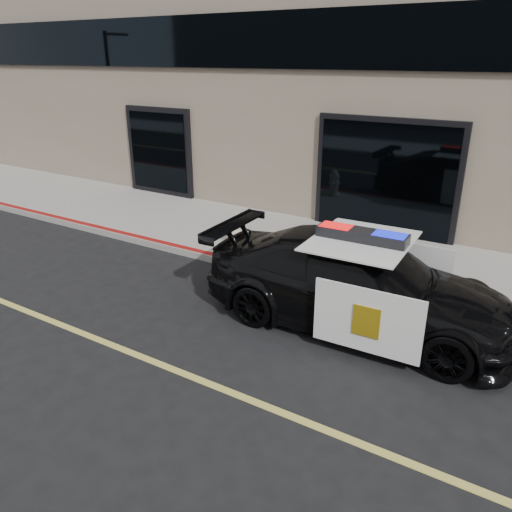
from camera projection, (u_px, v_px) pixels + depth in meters
The scene contains 4 objects.
ground at pixel (276, 411), 6.29m from camera, with size 120.00×120.00×0.00m, color black.
sidewalk_n at pixel (400, 266), 10.41m from camera, with size 60.00×3.50×0.15m, color gray.
police_car at pixel (358, 284), 8.03m from camera, with size 2.52×5.21×1.66m.
fire_hydrant at pixel (238, 232), 11.03m from camera, with size 0.36×0.50×0.80m.
Camera 1 is at (2.45, -4.48, 4.17)m, focal length 35.00 mm.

